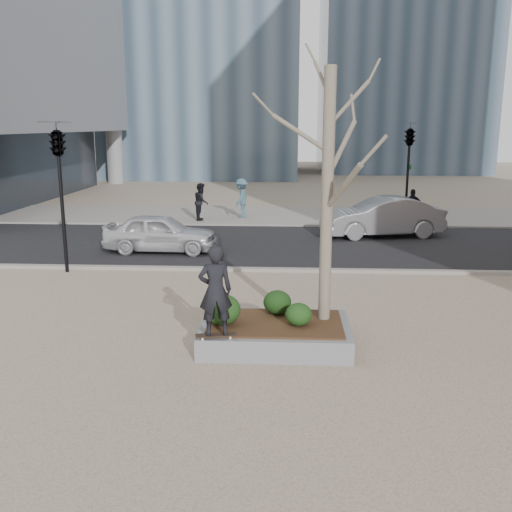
# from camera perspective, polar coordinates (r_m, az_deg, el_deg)

# --- Properties ---
(ground) EXTENTS (120.00, 120.00, 0.00)m
(ground) POSITION_cam_1_polar(r_m,az_deg,el_deg) (11.88, -2.97, -8.75)
(ground) COLOR tan
(ground) RESTS_ON ground
(street) EXTENTS (60.00, 8.00, 0.02)m
(street) POSITION_cam_1_polar(r_m,az_deg,el_deg) (21.46, -0.16, 1.19)
(street) COLOR black
(street) RESTS_ON ground
(far_sidewalk) EXTENTS (60.00, 6.00, 0.02)m
(far_sidewalk) POSITION_cam_1_polar(r_m,az_deg,el_deg) (28.34, 0.66, 4.08)
(far_sidewalk) COLOR gray
(far_sidewalk) RESTS_ON ground
(planter) EXTENTS (3.00, 2.00, 0.45)m
(planter) POSITION_cam_1_polar(r_m,az_deg,el_deg) (11.74, 1.92, -7.83)
(planter) COLOR gray
(planter) RESTS_ON ground
(planter_mulch) EXTENTS (2.70, 1.70, 0.04)m
(planter_mulch) POSITION_cam_1_polar(r_m,az_deg,el_deg) (11.65, 1.93, -6.71)
(planter_mulch) COLOR #382314
(planter_mulch) RESTS_ON planter
(sycamore_tree) EXTENTS (2.80, 2.80, 6.60)m
(sycamore_tree) POSITION_cam_1_polar(r_m,az_deg,el_deg) (11.31, 7.24, 9.82)
(sycamore_tree) COLOR gray
(sycamore_tree) RESTS_ON planter_mulch
(shrub_left) EXTENTS (0.73, 0.73, 0.62)m
(shrub_left) POSITION_cam_1_polar(r_m,az_deg,el_deg) (11.43, -3.37, -5.37)
(shrub_left) COLOR #133E17
(shrub_left) RESTS_ON planter_mulch
(shrub_middle) EXTENTS (0.59, 0.59, 0.51)m
(shrub_middle) POSITION_cam_1_polar(r_m,az_deg,el_deg) (12.06, 2.15, -4.65)
(shrub_middle) COLOR black
(shrub_middle) RESTS_ON planter_mulch
(shrub_right) EXTENTS (0.54, 0.54, 0.46)m
(shrub_right) POSITION_cam_1_polar(r_m,az_deg,el_deg) (11.41, 4.28, -5.85)
(shrub_right) COLOR #163811
(shrub_right) RESTS_ON planter_mulch
(skateboard) EXTENTS (0.80, 0.35, 0.08)m
(skateboard) POSITION_cam_1_polar(r_m,az_deg,el_deg) (10.91, -4.01, -8.02)
(skateboard) COLOR black
(skateboard) RESTS_ON planter
(skateboarder) EXTENTS (0.71, 0.55, 1.73)m
(skateboarder) POSITION_cam_1_polar(r_m,az_deg,el_deg) (10.62, -4.09, -3.47)
(skateboarder) COLOR black
(skateboarder) RESTS_ON skateboard
(police_car) EXTENTS (3.98, 1.68, 1.34)m
(police_car) POSITION_cam_1_polar(r_m,az_deg,el_deg) (20.32, -9.53, 2.30)
(police_car) COLOR silver
(police_car) RESTS_ON street
(car_silver) EXTENTS (5.00, 2.58, 1.57)m
(car_silver) POSITION_cam_1_polar(r_m,az_deg,el_deg) (23.38, 12.52, 3.84)
(car_silver) COLOR #919499
(car_silver) RESTS_ON street
(pedestrian_a) EXTENTS (0.72, 0.89, 1.73)m
(pedestrian_a) POSITION_cam_1_polar(r_m,az_deg,el_deg) (26.91, -5.48, 5.44)
(pedestrian_a) COLOR black
(pedestrian_a) RESTS_ON far_sidewalk
(pedestrian_b) EXTENTS (0.93, 1.33, 1.87)m
(pedestrian_b) POSITION_cam_1_polar(r_m,az_deg,el_deg) (27.54, -1.47, 5.81)
(pedestrian_b) COLOR #3F5F72
(pedestrian_b) RESTS_ON far_sidewalk
(pedestrian_c) EXTENTS (0.96, 0.49, 1.57)m
(pedestrian_c) POSITION_cam_1_polar(r_m,az_deg,el_deg) (26.63, 15.38, 4.78)
(pedestrian_c) COLOR black
(pedestrian_c) RESTS_ON far_sidewalk
(traffic_light_near) EXTENTS (0.60, 2.48, 4.50)m
(traffic_light_near) POSITION_cam_1_polar(r_m,az_deg,el_deg) (18.01, -18.86, 5.45)
(traffic_light_near) COLOR black
(traffic_light_near) RESTS_ON ground
(traffic_light_far) EXTENTS (0.60, 2.48, 4.50)m
(traffic_light_far) POSITION_cam_1_polar(r_m,az_deg,el_deg) (26.20, 14.92, 7.85)
(traffic_light_far) COLOR black
(traffic_light_far) RESTS_ON ground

